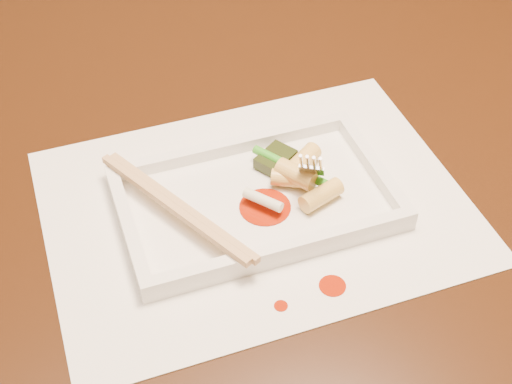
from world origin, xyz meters
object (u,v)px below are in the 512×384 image
object	(u,v)px
placemat	(256,206)
plate_base	(256,202)
table	(172,238)
fork	(320,113)
chopstick_a	(172,207)

from	to	relation	value
placemat	plate_base	distance (m)	0.00
table	placemat	world-z (taller)	placemat
table	placemat	distance (m)	0.15
placemat	fork	size ratio (longest dim) A/B	2.86
plate_base	fork	size ratio (longest dim) A/B	1.86
fork	table	bearing A→B (deg)	157.58
placemat	chopstick_a	size ratio (longest dim) A/B	2.04
fork	plate_base	bearing A→B (deg)	-165.58
placemat	fork	xyz separation A→B (m)	(0.07, 0.02, 0.08)
chopstick_a	table	bearing A→B (deg)	83.44
fork	placemat	bearing A→B (deg)	-165.58
placemat	chopstick_a	bearing A→B (deg)	180.00
table	chopstick_a	bearing A→B (deg)	-96.56
plate_base	fork	bearing A→B (deg)	14.42
table	plate_base	xyz separation A→B (m)	(0.07, -0.08, 0.11)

